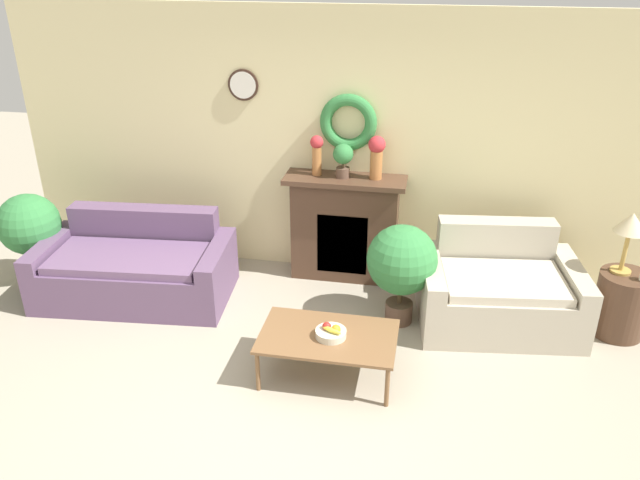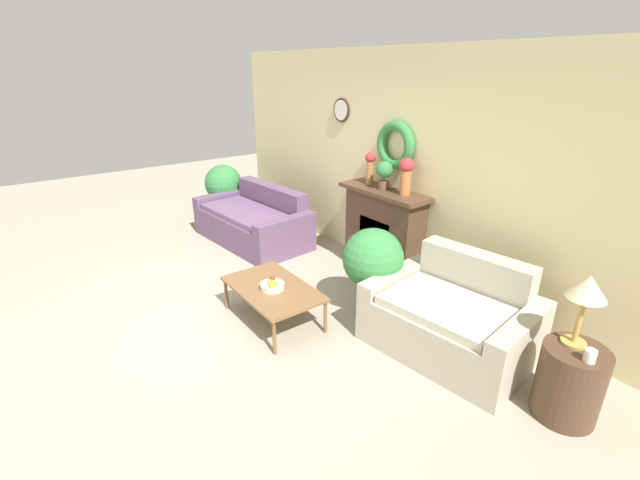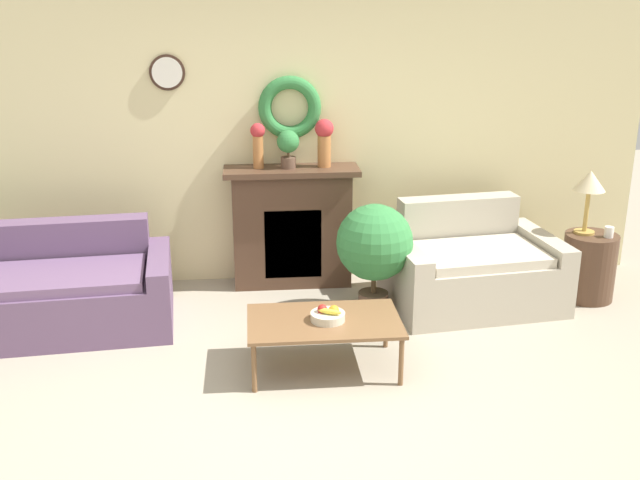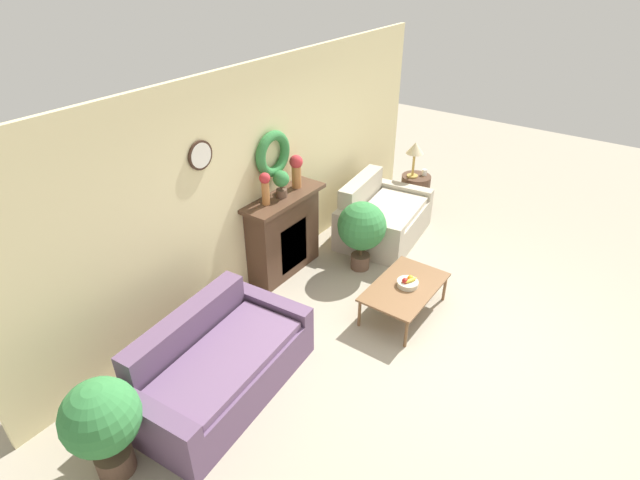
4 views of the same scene
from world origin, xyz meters
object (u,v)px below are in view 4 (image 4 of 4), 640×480
(vase_on_mantel_left, at_px, (265,186))
(potted_plant_floor_by_couch, at_px, (102,421))
(fireplace, at_px, (284,234))
(loveseat_right, at_px, (382,218))
(mug, at_px, (424,172))
(potted_plant_floor_by_loveseat, at_px, (362,228))
(table_lamp, at_px, (415,150))
(potted_plant_on_mantel, at_px, (281,181))
(fruit_bowl, at_px, (408,283))
(side_table_by_loveseat, at_px, (415,193))
(vase_on_mantel_right, at_px, (296,169))
(couch_left, at_px, (218,366))
(coffee_table, at_px, (405,288))

(vase_on_mantel_left, relative_size, potted_plant_floor_by_couch, 0.42)
(fireplace, xyz_separation_m, loveseat_right, (1.52, -0.59, -0.25))
(mug, bearing_deg, potted_plant_floor_by_loveseat, -177.18)
(table_lamp, bearing_deg, vase_on_mantel_left, 168.85)
(fireplace, bearing_deg, potted_plant_floor_by_couch, -167.17)
(loveseat_right, height_order, potted_plant_on_mantel, potted_plant_on_mantel)
(fruit_bowl, distance_m, table_lamp, 2.71)
(fruit_bowl, height_order, side_table_by_loveseat, side_table_by_loveseat)
(vase_on_mantel_right, bearing_deg, potted_plant_floor_by_loveseat, -66.58)
(couch_left, xyz_separation_m, potted_plant_on_mantel, (1.94, 0.75, 1.02))
(coffee_table, xyz_separation_m, fruit_bowl, (0.03, -0.02, 0.07))
(loveseat_right, distance_m, vase_on_mantel_left, 2.17)
(side_table_by_loveseat, xyz_separation_m, potted_plant_on_mantel, (-2.61, 0.58, 1.02))
(fireplace, distance_m, potted_plant_floor_by_couch, 3.18)
(fireplace, distance_m, vase_on_mantel_right, 0.85)
(side_table_by_loveseat, bearing_deg, table_lamp, 141.34)
(vase_on_mantel_left, bearing_deg, potted_plant_floor_by_loveseat, -40.23)
(loveseat_right, bearing_deg, potted_plant_on_mantel, 152.46)
(potted_plant_floor_by_loveseat, bearing_deg, loveseat_right, 11.85)
(side_table_by_loveseat, distance_m, vase_on_mantel_right, 2.59)
(fruit_bowl, relative_size, side_table_by_loveseat, 0.42)
(couch_left, bearing_deg, loveseat_right, -2.19)
(fireplace, height_order, loveseat_right, fireplace)
(couch_left, bearing_deg, fruit_bowl, -28.92)
(mug, xyz_separation_m, vase_on_mantel_right, (-2.39, 0.68, 0.72))
(coffee_table, height_order, potted_plant_floor_by_couch, potted_plant_floor_by_couch)
(side_table_by_loveseat, distance_m, potted_plant_floor_by_couch, 5.69)
(coffee_table, relative_size, fruit_bowl, 4.42)
(coffee_table, height_order, potted_plant_floor_by_loveseat, potted_plant_floor_by_loveseat)
(coffee_table, bearing_deg, fruit_bowl, -33.83)
(table_lamp, bearing_deg, potted_plant_floor_by_loveseat, -173.14)
(fireplace, relative_size, couch_left, 0.63)
(coffee_table, height_order, table_lamp, table_lamp)
(fireplace, xyz_separation_m, potted_plant_on_mantel, (-0.03, -0.01, 0.75))
(loveseat_right, distance_m, table_lamp, 1.24)
(coffee_table, xyz_separation_m, potted_plant_on_mantel, (-0.15, 1.67, 0.96))
(mug, bearing_deg, potted_plant_on_mantel, 166.29)
(mug, bearing_deg, couch_left, -178.88)
(table_lamp, distance_m, potted_plant_floor_by_couch, 5.64)
(coffee_table, bearing_deg, potted_plant_floor_by_loveseat, 60.79)
(coffee_table, distance_m, table_lamp, 2.74)
(fruit_bowl, bearing_deg, potted_plant_floor_by_loveseat, 62.53)
(couch_left, relative_size, vase_on_mantel_left, 4.79)
(potted_plant_floor_by_loveseat, bearing_deg, side_table_by_loveseat, 5.32)
(potted_plant_on_mantel, relative_size, potted_plant_floor_by_loveseat, 0.35)
(potted_plant_floor_by_couch, bearing_deg, couch_left, -3.13)
(mug, height_order, vase_on_mantel_right, vase_on_mantel_right)
(loveseat_right, bearing_deg, fireplace, 151.66)
(loveseat_right, xyz_separation_m, coffee_table, (-1.39, -1.09, 0.04))
(side_table_by_loveseat, bearing_deg, coffee_table, -156.10)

